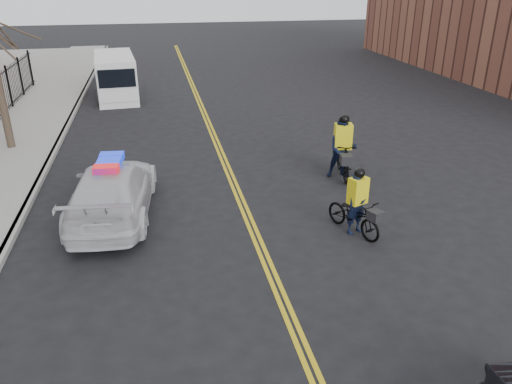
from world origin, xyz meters
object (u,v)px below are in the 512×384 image
object	(u,v)px
police_cruiser	(113,190)
cargo_van	(116,77)
cyclist_near	(356,211)
cyclist_far	(342,153)

from	to	relation	value
police_cruiser	cargo_van	world-z (taller)	cargo_van
cyclist_near	cargo_van	bearing A→B (deg)	89.04
cargo_van	police_cruiser	bearing A→B (deg)	-92.56
police_cruiser	cargo_van	xyz separation A→B (m)	(-0.59, 14.29, 0.34)
cargo_van	cyclist_near	bearing A→B (deg)	-73.01
police_cruiser	cyclist_near	distance (m)	6.47
cyclist_near	police_cruiser	bearing A→B (deg)	136.74
police_cruiser	cyclist_far	size ratio (longest dim) A/B	2.43
police_cruiser	cargo_van	size ratio (longest dim) A/B	0.96
police_cruiser	cyclist_far	bearing A→B (deg)	-163.68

